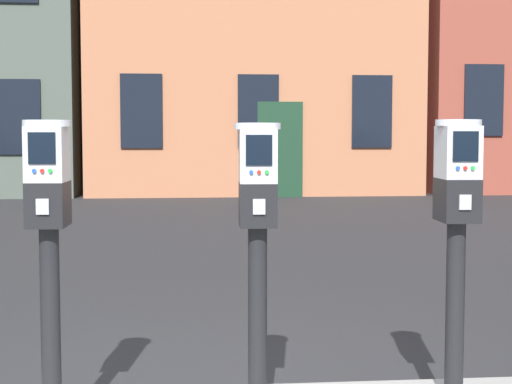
{
  "coord_description": "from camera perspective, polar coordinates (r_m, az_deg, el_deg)",
  "views": [
    {
      "loc": [
        -0.0,
        -3.92,
        1.45
      ],
      "look_at": [
        0.37,
        -0.06,
        1.16
      ],
      "focal_mm": 57.14,
      "sensor_mm": 36.0,
      "label": 1
    }
  ],
  "objects": [
    {
      "name": "parking_meter_near_kerb",
      "position": [
        3.82,
        -14.29,
        -1.45
      ],
      "size": [
        0.23,
        0.26,
        1.36
      ],
      "rotation": [
        0.0,
        0.0,
        -1.61
      ],
      "color": "black",
      "rests_on": "sidewalk_slab"
    },
    {
      "name": "parking_meter_twin_adjacent",
      "position": [
        3.79,
        0.15,
        -1.48
      ],
      "size": [
        0.23,
        0.26,
        1.35
      ],
      "rotation": [
        0.0,
        0.0,
        -1.61
      ],
      "color": "black",
      "rests_on": "sidewalk_slab"
    },
    {
      "name": "parking_meter_end_of_row",
      "position": [
        4.0,
        13.92,
        -1.15
      ],
      "size": [
        0.23,
        0.26,
        1.37
      ],
      "rotation": [
        0.0,
        0.0,
        -1.61
      ],
      "color": "black",
      "rests_on": "sidewalk_slab"
    }
  ]
}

